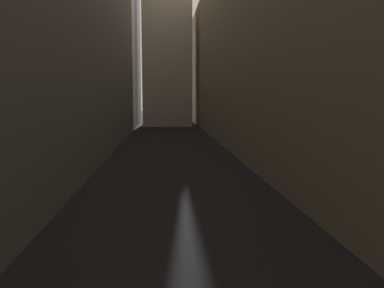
# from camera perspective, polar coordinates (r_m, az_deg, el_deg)

# --- Properties ---
(ground_plane) EXTENTS (264.00, 264.00, 0.00)m
(ground_plane) POSITION_cam_1_polar(r_m,az_deg,el_deg) (35.65, -2.71, -1.94)
(ground_plane) COLOR black
(building_block_left) EXTENTS (11.82, 108.00, 24.95)m
(building_block_left) POSITION_cam_1_polar(r_m,az_deg,el_deg) (39.46, -20.45, 16.68)
(building_block_left) COLOR slate
(building_block_left) RESTS_ON ground
(building_block_right) EXTENTS (14.42, 108.00, 21.52)m
(building_block_right) POSITION_cam_1_polar(r_m,az_deg,el_deg) (40.02, 16.26, 14.19)
(building_block_right) COLOR gray
(building_block_right) RESTS_ON ground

